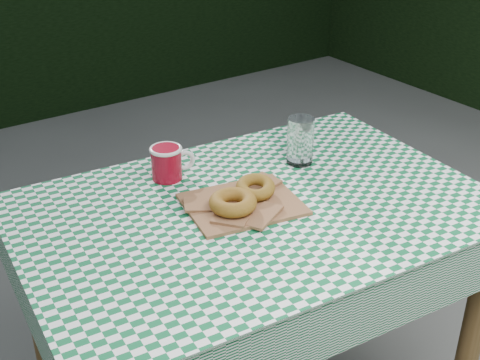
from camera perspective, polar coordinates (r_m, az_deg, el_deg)
name	(u,v)px	position (r m, az deg, el deg)	size (l,w,h in m)	color
table	(254,328)	(1.75, 1.29, -13.18)	(1.10, 0.73, 0.75)	brown
tablecloth	(256,207)	(1.53, 1.44, -2.43)	(1.12, 0.75, 0.01)	#0E5B30
paper_bag	(242,203)	(1.52, 0.22, -2.09)	(0.27, 0.21, 0.01)	#986442
bagel_front	(233,202)	(1.48, -0.64, -2.01)	(0.11, 0.11, 0.04)	olive
bagel_back	(255,187)	(1.55, 1.39, -0.66)	(0.10, 0.10, 0.03)	olive
coffee_mug	(167,163)	(1.64, -6.61, 1.51)	(0.16, 0.16, 0.09)	maroon
drinking_glass	(300,141)	(1.72, 5.43, 3.53)	(0.07, 0.07, 0.13)	white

